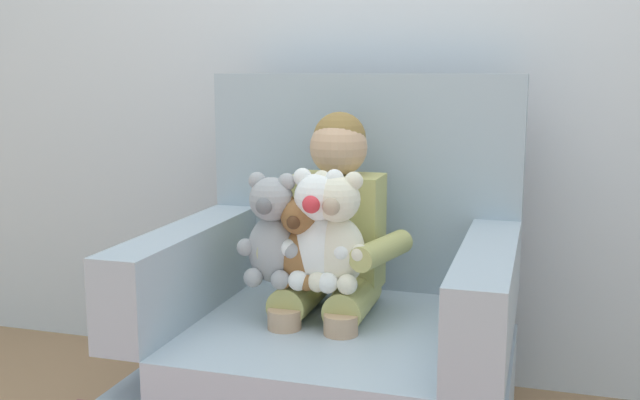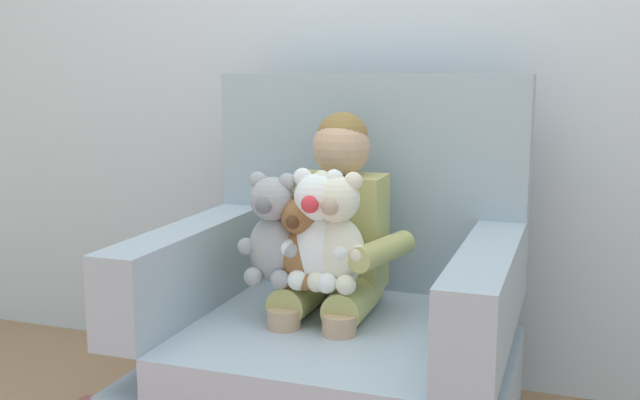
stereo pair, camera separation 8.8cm
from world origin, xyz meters
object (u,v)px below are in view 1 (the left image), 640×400
at_px(armchair, 339,333).
at_px(plush_white, 318,232).
at_px(plush_brown, 299,244).
at_px(plush_cream, 337,234).
at_px(seated_child, 332,240).
at_px(plush_grey, 272,232).

height_order(armchair, plush_white, armchair).
xyz_separation_m(plush_white, plush_brown, (-0.05, -0.01, -0.03)).
bearing_deg(plush_cream, plush_white, -168.25).
relative_size(plush_white, plush_brown, 1.28).
relative_size(armchair, plush_brown, 4.23).
xyz_separation_m(armchair, seated_child, (-0.02, 0.01, 0.28)).
distance_m(plush_white, plush_cream, 0.05).
height_order(plush_white, plush_cream, plush_white).
height_order(armchair, seated_child, armchair).
relative_size(plush_grey, plush_cream, 0.97).
height_order(plush_white, plush_brown, plush_white).
relative_size(seated_child, plush_grey, 2.62).
bearing_deg(plush_grey, plush_white, 13.69).
distance_m(armchair, plush_cream, 0.35).
bearing_deg(armchair, seated_child, 154.12).
distance_m(armchair, seated_child, 0.28).
relative_size(seated_child, plush_brown, 3.20).
distance_m(seated_child, plush_brown, 0.15).
relative_size(armchair, seated_child, 1.32).
bearing_deg(seated_child, plush_white, -83.03).
bearing_deg(plush_white, plush_brown, -149.29).
xyz_separation_m(seated_child, plush_brown, (-0.05, -0.14, 0.02)).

